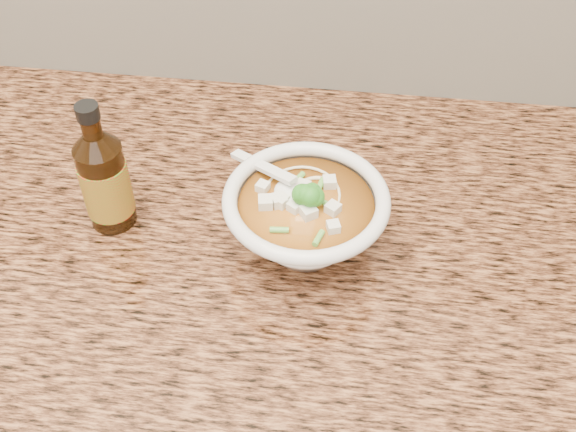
# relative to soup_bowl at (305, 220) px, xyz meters

# --- Properties ---
(cabinet) EXTENTS (4.00, 0.65, 0.86)m
(cabinet) POSITION_rel_soup_bowl_xyz_m (-0.24, -0.00, -0.51)
(cabinet) COLOR #35210F
(cabinet) RESTS_ON ground
(counter_slab) EXTENTS (4.00, 0.68, 0.04)m
(counter_slab) POSITION_rel_soup_bowl_xyz_m (-0.24, -0.00, -0.06)
(counter_slab) COLOR #965E37
(counter_slab) RESTS_ON cabinet
(soup_bowl) EXTENTS (0.19, 0.18, 0.10)m
(soup_bowl) POSITION_rel_soup_bowl_xyz_m (0.00, 0.00, 0.00)
(soup_bowl) COLOR white
(soup_bowl) RESTS_ON counter_slab
(hot_sauce_bottle) EXTENTS (0.07, 0.07, 0.17)m
(hot_sauce_bottle) POSITION_rel_soup_bowl_xyz_m (-0.23, 0.01, 0.02)
(hot_sauce_bottle) COLOR #311906
(hot_sauce_bottle) RESTS_ON counter_slab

